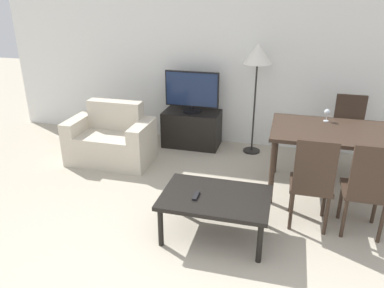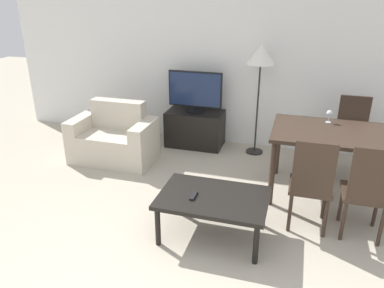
{
  "view_description": "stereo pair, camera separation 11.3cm",
  "coord_description": "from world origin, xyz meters",
  "px_view_note": "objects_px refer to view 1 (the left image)",
  "views": [
    {
      "loc": [
        0.77,
        -1.83,
        2.2
      ],
      "look_at": [
        -0.18,
        1.75,
        0.65
      ],
      "focal_mm": 35.0,
      "sensor_mm": 36.0,
      "label": 1
    },
    {
      "loc": [
        0.88,
        -1.8,
        2.2
      ],
      "look_at": [
        -0.18,
        1.75,
        0.65
      ],
      "focal_mm": 35.0,
      "sensor_mm": 36.0,
      "label": 2
    }
  ],
  "objects_px": {
    "tv": "(192,92)",
    "dining_table": "(335,138)",
    "dining_chair_far": "(348,130)",
    "tv_stand": "(192,128)",
    "armchair": "(112,140)",
    "dining_chair_near": "(312,180)",
    "wine_glass_left": "(327,113)",
    "floor_lamp": "(258,58)",
    "dining_chair_near_right": "(367,187)",
    "remote_primary": "(196,196)",
    "coffee_table": "(216,200)"
  },
  "relations": [
    {
      "from": "tv",
      "to": "dining_table",
      "type": "distance_m",
      "value": 2.13
    },
    {
      "from": "dining_chair_far",
      "to": "tv_stand",
      "type": "bearing_deg",
      "value": 173.81
    },
    {
      "from": "tv",
      "to": "armchair",
      "type": "bearing_deg",
      "value": -138.26
    },
    {
      "from": "tv",
      "to": "dining_chair_near",
      "type": "height_order",
      "value": "tv"
    },
    {
      "from": "dining_chair_near",
      "to": "dining_chair_far",
      "type": "bearing_deg",
      "value": 72.41
    },
    {
      "from": "tv",
      "to": "wine_glass_left",
      "type": "relative_size",
      "value": 5.37
    },
    {
      "from": "tv_stand",
      "to": "floor_lamp",
      "type": "xyz_separation_m",
      "value": [
        0.9,
        -0.02,
        1.08
      ]
    },
    {
      "from": "wine_glass_left",
      "to": "dining_chair_near_right",
      "type": "bearing_deg",
      "value": -72.23
    },
    {
      "from": "dining_table",
      "to": "tv",
      "type": "bearing_deg",
      "value": 152.31
    },
    {
      "from": "floor_lamp",
      "to": "remote_primary",
      "type": "relative_size",
      "value": 10.24
    },
    {
      "from": "tv",
      "to": "remote_primary",
      "type": "xyz_separation_m",
      "value": [
        0.61,
        -2.16,
        -0.39
      ]
    },
    {
      "from": "tv_stand",
      "to": "dining_table",
      "type": "bearing_deg",
      "value": -27.74
    },
    {
      "from": "dining_chair_far",
      "to": "floor_lamp",
      "type": "xyz_separation_m",
      "value": [
        -1.22,
        0.21,
        0.82
      ]
    },
    {
      "from": "tv_stand",
      "to": "dining_chair_far",
      "type": "relative_size",
      "value": 0.86
    },
    {
      "from": "floor_lamp",
      "to": "coffee_table",
      "type": "bearing_deg",
      "value": -93.18
    },
    {
      "from": "dining_chair_near",
      "to": "wine_glass_left",
      "type": "height_order",
      "value": "dining_chair_near"
    },
    {
      "from": "dining_chair_near",
      "to": "remote_primary",
      "type": "xyz_separation_m",
      "value": [
        -1.03,
        -0.42,
        -0.09
      ]
    },
    {
      "from": "tv_stand",
      "to": "floor_lamp",
      "type": "distance_m",
      "value": 1.41
    },
    {
      "from": "dining_chair_near",
      "to": "dining_chair_far",
      "type": "distance_m",
      "value": 1.59
    },
    {
      "from": "coffee_table",
      "to": "armchair",
      "type": "bearing_deg",
      "value": 142.69
    },
    {
      "from": "dining_chair_near",
      "to": "wine_glass_left",
      "type": "relative_size",
      "value": 6.59
    },
    {
      "from": "tv_stand",
      "to": "tv",
      "type": "distance_m",
      "value": 0.56
    },
    {
      "from": "dining_chair_near_right",
      "to": "wine_glass_left",
      "type": "relative_size",
      "value": 6.59
    },
    {
      "from": "armchair",
      "to": "dining_chair_near",
      "type": "distance_m",
      "value": 2.73
    },
    {
      "from": "wine_glass_left",
      "to": "dining_chair_far",
      "type": "bearing_deg",
      "value": 55.53
    },
    {
      "from": "remote_primary",
      "to": "wine_glass_left",
      "type": "relative_size",
      "value": 1.03
    },
    {
      "from": "floor_lamp",
      "to": "wine_glass_left",
      "type": "xyz_separation_m",
      "value": [
        0.89,
        -0.69,
        -0.47
      ]
    },
    {
      "from": "dining_chair_far",
      "to": "dining_chair_near_right",
      "type": "bearing_deg",
      "value": -90.0
    },
    {
      "from": "dining_table",
      "to": "dining_chair_near",
      "type": "bearing_deg",
      "value": -107.59
    },
    {
      "from": "dining_chair_near_right",
      "to": "dining_table",
      "type": "bearing_deg",
      "value": 107.59
    },
    {
      "from": "dining_chair_near_right",
      "to": "tv_stand",
      "type": "bearing_deg",
      "value": 140.51
    },
    {
      "from": "tv_stand",
      "to": "coffee_table",
      "type": "xyz_separation_m",
      "value": [
        0.79,
        -2.1,
        0.12
      ]
    },
    {
      "from": "dining_chair_near",
      "to": "dining_chair_far",
      "type": "relative_size",
      "value": 1.0
    },
    {
      "from": "dining_table",
      "to": "floor_lamp",
      "type": "height_order",
      "value": "floor_lamp"
    },
    {
      "from": "coffee_table",
      "to": "floor_lamp",
      "type": "xyz_separation_m",
      "value": [
        0.12,
        2.08,
        0.96
      ]
    },
    {
      "from": "tv_stand",
      "to": "coffee_table",
      "type": "height_order",
      "value": "tv_stand"
    },
    {
      "from": "dining_table",
      "to": "dining_chair_near_right",
      "type": "height_order",
      "value": "dining_chair_near_right"
    },
    {
      "from": "tv_stand",
      "to": "wine_glass_left",
      "type": "bearing_deg",
      "value": -21.73
    },
    {
      "from": "tv_stand",
      "to": "coffee_table",
      "type": "distance_m",
      "value": 2.25
    },
    {
      "from": "remote_primary",
      "to": "dining_table",
      "type": "bearing_deg",
      "value": 42.88
    },
    {
      "from": "tv",
      "to": "coffee_table",
      "type": "height_order",
      "value": "tv"
    },
    {
      "from": "floor_lamp",
      "to": "armchair",
      "type": "bearing_deg",
      "value": -156.37
    },
    {
      "from": "dining_table",
      "to": "wine_glass_left",
      "type": "xyz_separation_m",
      "value": [
        -0.09,
        0.28,
        0.19
      ]
    },
    {
      "from": "dining_chair_far",
      "to": "tv",
      "type": "bearing_deg",
      "value": 173.87
    },
    {
      "from": "tv_stand",
      "to": "dining_chair_near_right",
      "type": "height_order",
      "value": "dining_chair_near_right"
    },
    {
      "from": "floor_lamp",
      "to": "wine_glass_left",
      "type": "bearing_deg",
      "value": -37.94
    },
    {
      "from": "dining_table",
      "to": "floor_lamp",
      "type": "relative_size",
      "value": 0.9
    },
    {
      "from": "dining_chair_near_right",
      "to": "wine_glass_left",
      "type": "distance_m",
      "value": 1.14
    },
    {
      "from": "dining_chair_far",
      "to": "remote_primary",
      "type": "distance_m",
      "value": 2.46
    },
    {
      "from": "tv_stand",
      "to": "wine_glass_left",
      "type": "distance_m",
      "value": 2.02
    }
  ]
}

